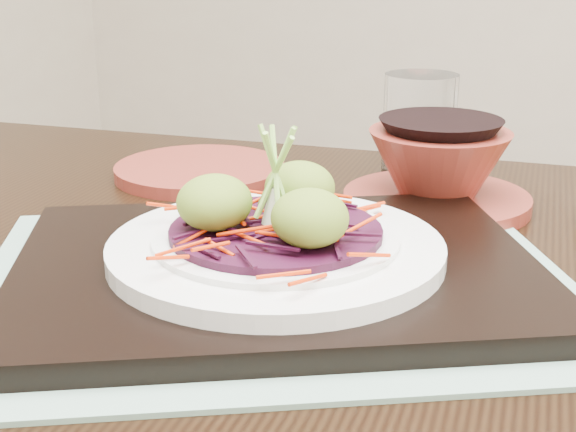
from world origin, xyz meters
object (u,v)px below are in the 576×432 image
at_px(serving_tray, 276,268).
at_px(white_plate, 276,247).
at_px(terracotta_side_plate, 200,170).
at_px(water_glass, 419,126).
at_px(dining_table, 314,388).
at_px(terracotta_bowl_set, 438,173).

bearing_deg(serving_tray, white_plate, 0.00).
height_order(terracotta_side_plate, water_glass, water_glass).
bearing_deg(dining_table, terracotta_bowl_set, 72.08).
relative_size(serving_tray, water_glass, 3.43).
height_order(white_plate, terracotta_bowl_set, terracotta_bowl_set).
distance_m(serving_tray, water_glass, 0.34).
xyz_separation_m(white_plate, terracotta_bowl_set, (0.05, 0.24, 0.00)).
distance_m(dining_table, terracotta_side_plate, 0.33).
distance_m(white_plate, water_glass, 0.34).
bearing_deg(white_plate, water_glass, 90.24).
bearing_deg(terracotta_bowl_set, serving_tray, -102.17).
bearing_deg(water_glass, white_plate, -89.76).
height_order(serving_tray, terracotta_side_plate, serving_tray).
xyz_separation_m(dining_table, terracotta_side_plate, (-0.24, 0.20, 0.11)).
distance_m(white_plate, terracotta_bowl_set, 0.25).
height_order(dining_table, serving_tray, serving_tray).
bearing_deg(white_plate, terracotta_side_plate, 133.95).
xyz_separation_m(serving_tray, white_plate, (0.00, 0.00, 0.02)).
xyz_separation_m(dining_table, water_glass, (-0.02, 0.31, 0.16)).
distance_m(dining_table, terracotta_bowl_set, 0.25).
xyz_separation_m(white_plate, water_glass, (-0.00, 0.34, 0.03)).
height_order(serving_tray, white_plate, white_plate).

